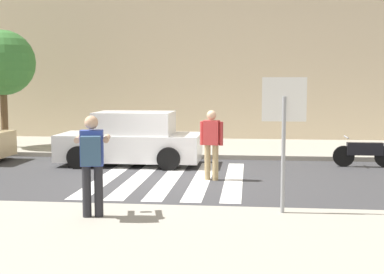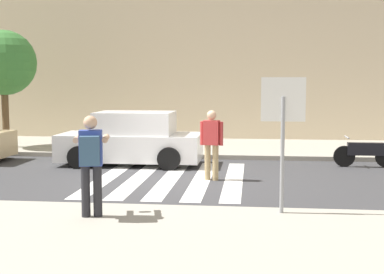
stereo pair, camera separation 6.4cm
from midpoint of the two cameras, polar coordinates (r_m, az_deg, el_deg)
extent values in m
plane|color=#38383A|center=(13.25, -2.35, -4.62)|extent=(120.00, 120.00, 0.00)
cube|color=#9E998C|center=(7.35, -9.89, -12.90)|extent=(60.00, 6.00, 0.14)
cube|color=#9E998C|center=(19.12, 0.37, -1.11)|extent=(60.00, 4.80, 0.14)
cube|color=beige|center=(23.38, 1.52, 8.80)|extent=(56.00, 4.00, 7.16)
cube|color=silver|center=(13.77, -8.84, -4.26)|extent=(0.44, 5.20, 0.01)
cube|color=silver|center=(13.58, -5.57, -4.36)|extent=(0.44, 5.20, 0.01)
cube|color=silver|center=(13.44, -2.22, -4.44)|extent=(0.44, 5.20, 0.01)
cube|color=silver|center=(13.35, 1.18, -4.51)|extent=(0.44, 5.20, 0.01)
cube|color=silver|center=(13.30, 4.63, -4.57)|extent=(0.44, 5.20, 0.01)
cylinder|color=gray|center=(9.40, 9.80, -1.93)|extent=(0.07, 0.07, 2.03)
cube|color=white|center=(9.33, 9.91, 3.97)|extent=(0.76, 0.03, 0.76)
cube|color=red|center=(9.35, 9.90, 3.98)|extent=(0.66, 0.02, 0.66)
cylinder|color=#232328|center=(9.27, -11.08, -5.70)|extent=(0.15, 0.15, 0.88)
cylinder|color=#232328|center=(9.25, -9.84, -5.69)|extent=(0.15, 0.15, 0.88)
cube|color=#33479E|center=(9.14, -10.55, -1.15)|extent=(0.42, 0.32, 0.60)
sphere|color=tan|center=(9.10, -10.60, 1.54)|extent=(0.23, 0.23, 0.23)
cylinder|color=tan|center=(9.36, -11.92, -0.17)|extent=(0.22, 0.59, 0.10)
cylinder|color=tan|center=(9.32, -8.99, -0.14)|extent=(0.22, 0.59, 0.10)
cube|color=black|center=(9.52, -10.38, 0.14)|extent=(0.16, 0.13, 0.10)
cube|color=#335170|center=(8.91, -10.66, -1.46)|extent=(0.36, 0.26, 0.48)
cylinder|color=tan|center=(13.21, 1.81, -2.71)|extent=(0.15, 0.15, 0.88)
cylinder|color=tan|center=(13.16, 2.65, -2.75)|extent=(0.15, 0.15, 0.88)
cube|color=#B73333|center=(13.09, 2.24, 0.47)|extent=(0.42, 0.30, 0.60)
sphere|color=tan|center=(13.06, 2.25, 2.35)|extent=(0.23, 0.23, 0.23)
cylinder|color=#B73333|center=(13.16, 1.23, 0.42)|extent=(0.10, 0.10, 0.58)
cylinder|color=#B73333|center=(13.04, 3.27, 0.36)|extent=(0.10, 0.10, 0.58)
cube|color=white|center=(15.68, -6.47, -1.04)|extent=(4.10, 1.70, 0.76)
cube|color=white|center=(15.58, -5.96, 1.51)|extent=(2.20, 1.56, 0.64)
cube|color=slate|center=(15.84, -9.75, 1.53)|extent=(0.10, 1.50, 0.54)
cube|color=slate|center=(15.40, -2.43, 1.49)|extent=(0.10, 1.50, 0.51)
cylinder|color=black|center=(15.24, -11.84, -2.12)|extent=(0.64, 0.22, 0.64)
cylinder|color=black|center=(16.84, -10.04, -1.32)|extent=(0.64, 0.22, 0.64)
cylinder|color=black|center=(14.64, -2.34, -2.33)|extent=(0.64, 0.22, 0.64)
cylinder|color=black|center=(16.31, -1.44, -1.47)|extent=(0.64, 0.22, 0.64)
cylinder|color=black|center=(15.85, 16.04, -1.99)|extent=(0.60, 0.10, 0.60)
cube|color=black|center=(15.93, 18.12, -1.22)|extent=(1.00, 0.20, 0.36)
cylinder|color=gray|center=(15.79, 16.31, -0.02)|extent=(0.04, 0.60, 0.04)
cylinder|color=brown|center=(19.69, -19.19, 2.25)|extent=(0.24, 0.24, 2.25)
sphere|color=#387533|center=(19.67, -19.37, 7.49)|extent=(2.25, 2.25, 2.25)
camera|label=1|loc=(0.03, -89.86, 0.02)|focal=50.00mm
camera|label=2|loc=(0.03, 90.14, -0.02)|focal=50.00mm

